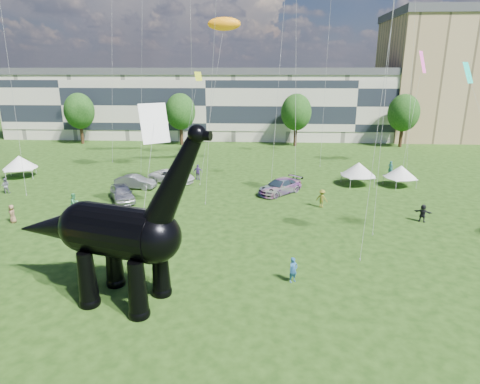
{
  "coord_description": "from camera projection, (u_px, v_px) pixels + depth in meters",
  "views": [
    {
      "loc": [
        2.43,
        -16.86,
        12.53
      ],
      "look_at": [
        0.99,
        8.0,
        5.0
      ],
      "focal_mm": 30.0,
      "sensor_mm": 36.0,
      "label": 1
    }
  ],
  "objects": [
    {
      "name": "ground",
      "position": [
        211.0,
        335.0,
        19.87
      ],
      "size": [
        220.0,
        220.0,
        0.0
      ],
      "primitive_type": "plane",
      "color": "#16330C",
      "rests_on": "ground"
    },
    {
      "name": "terrace_row",
      "position": [
        210.0,
        106.0,
        77.83
      ],
      "size": [
        78.0,
        11.0,
        12.0
      ],
      "primitive_type": "cube",
      "color": "beige",
      "rests_on": "ground"
    },
    {
      "name": "apartment_block",
      "position": [
        461.0,
        79.0,
        76.59
      ],
      "size": [
        28.0,
        18.0,
        22.0
      ],
      "primitive_type": "cube",
      "color": "tan",
      "rests_on": "ground"
    },
    {
      "name": "tree_far_left",
      "position": [
        79.0,
        108.0,
        70.36
      ],
      "size": [
        5.2,
        5.2,
        9.44
      ],
      "color": "#382314",
      "rests_on": "ground"
    },
    {
      "name": "tree_mid_left",
      "position": [
        180.0,
        109.0,
        69.37
      ],
      "size": [
        5.2,
        5.2,
        9.44
      ],
      "color": "#382314",
      "rests_on": "ground"
    },
    {
      "name": "tree_mid_right",
      "position": [
        296.0,
        109.0,
        68.26
      ],
      "size": [
        5.2,
        5.2,
        9.44
      ],
      "color": "#382314",
      "rests_on": "ground"
    },
    {
      "name": "tree_far_right",
      "position": [
        404.0,
        110.0,
        67.26
      ],
      "size": [
        5.2,
        5.2,
        9.44
      ],
      "color": "#382314",
      "rests_on": "ground"
    },
    {
      "name": "dinosaur_sculpture",
      "position": [
        113.0,
        233.0,
        21.97
      ],
      "size": [
        12.87,
        5.5,
        10.57
      ],
      "rotation": [
        0.0,
        0.0,
        -0.29
      ],
      "color": "black",
      "rests_on": "ground"
    },
    {
      "name": "car_silver",
      "position": [
        122.0,
        193.0,
        40.18
      ],
      "size": [
        4.05,
        5.25,
        1.67
      ],
      "primitive_type": "imported",
      "rotation": [
        0.0,
        0.0,
        0.49
      ],
      "color": "#B9B9BE",
      "rests_on": "ground"
    },
    {
      "name": "car_grey",
      "position": [
        135.0,
        182.0,
        44.48
      ],
      "size": [
        4.63,
        2.08,
        1.48
      ],
      "primitive_type": "imported",
      "rotation": [
        0.0,
        0.0,
        1.45
      ],
      "color": "slate",
      "rests_on": "ground"
    },
    {
      "name": "car_white",
      "position": [
        172.0,
        176.0,
        46.77
      ],
      "size": [
        5.93,
        4.25,
        1.5
      ],
      "primitive_type": "imported",
      "rotation": [
        0.0,
        0.0,
        1.21
      ],
      "color": "silver",
      "rests_on": "ground"
    },
    {
      "name": "car_dark",
      "position": [
        280.0,
        186.0,
        42.52
      ],
      "size": [
        5.38,
        5.49,
        1.59
      ],
      "primitive_type": "imported",
      "rotation": [
        0.0,
        0.0,
        -0.76
      ],
      "color": "#595960",
      "rests_on": "ground"
    },
    {
      "name": "gazebo_near",
      "position": [
        358.0,
        169.0,
        45.47
      ],
      "size": [
        4.4,
        4.4,
        2.65
      ],
      "rotation": [
        0.0,
        0.0,
        0.17
      ],
      "color": "silver",
      "rests_on": "ground"
    },
    {
      "name": "gazebo_far",
      "position": [
        401.0,
        172.0,
        45.02
      ],
      "size": [
        4.25,
        4.25,
        2.4
      ],
      "rotation": [
        0.0,
        0.0,
        0.28
      ],
      "color": "white",
      "rests_on": "ground"
    },
    {
      "name": "gazebo_left",
      "position": [
        20.0,
        162.0,
        48.73
      ],
      "size": [
        5.04,
        5.04,
        2.7
      ],
      "rotation": [
        0.0,
        0.0,
        0.38
      ],
      "color": "white",
      "rests_on": "ground"
    },
    {
      "name": "visitors",
      "position": [
        214.0,
        196.0,
        39.05
      ],
      "size": [
        44.13,
        28.11,
        1.88
      ],
      "color": "#906948",
      "rests_on": "ground"
    }
  ]
}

